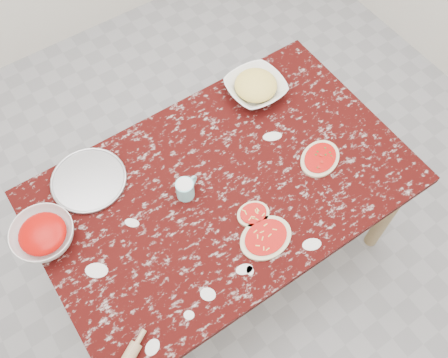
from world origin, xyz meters
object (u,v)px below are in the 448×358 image
(worktable, at_px, (224,194))
(pizza_tray, at_px, (89,180))
(cheese_bowl, at_px, (256,88))
(sauce_bowl, at_px, (44,235))
(flour_mug, at_px, (186,189))

(worktable, bearing_deg, pizza_tray, 144.14)
(worktable, height_order, cheese_bowl, cheese_bowl)
(pizza_tray, bearing_deg, worktable, -35.86)
(sauce_bowl, height_order, cheese_bowl, sauce_bowl)
(sauce_bowl, relative_size, cheese_bowl, 0.94)
(worktable, height_order, pizza_tray, pizza_tray)
(pizza_tray, distance_m, sauce_bowl, 0.31)
(pizza_tray, xyz_separation_m, flour_mug, (0.32, -0.29, 0.04))
(sauce_bowl, bearing_deg, worktable, -14.69)
(worktable, bearing_deg, sauce_bowl, 165.31)
(sauce_bowl, bearing_deg, pizza_tray, 29.36)
(pizza_tray, height_order, sauce_bowl, sauce_bowl)
(pizza_tray, distance_m, cheese_bowl, 0.89)
(cheese_bowl, bearing_deg, sauce_bowl, -172.82)
(pizza_tray, relative_size, cheese_bowl, 1.18)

